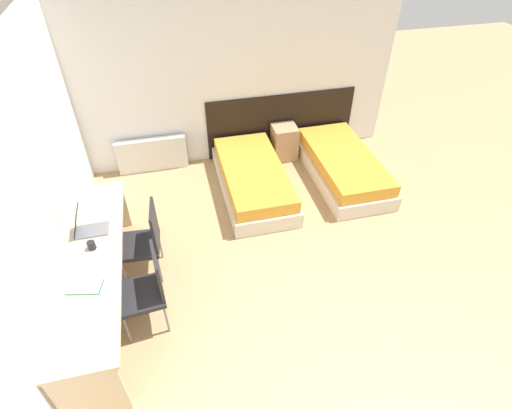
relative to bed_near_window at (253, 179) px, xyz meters
The scene contains 13 objects.
wall_back 1.56m from the bed_near_window, 100.57° to the left, with size 5.34×0.05×2.70m.
wall_left 2.91m from the bed_near_window, 153.35° to the right, with size 0.05×5.42×2.70m.
headboard_panel 1.26m from the bed_near_window, 54.57° to the left, with size 2.45×0.03×1.01m.
bed_near_window is the anchor object (origin of this frame).
bed_near_door 1.42m from the bed_near_window, ahead, with size 0.93×1.93×0.42m.
nightstand 1.06m from the bed_near_window, 47.69° to the left, with size 0.39×0.37×0.56m.
radiator 1.69m from the bed_near_window, 147.03° to the left, with size 1.08×0.12×0.55m.
desk 2.63m from the bed_near_window, 142.18° to the right, with size 0.61×2.51×0.73m.
chair_near_laptop 2.01m from the bed_near_window, 141.15° to the right, with size 0.48×0.48×0.97m.
chair_near_notebook 2.51m from the bed_near_window, 128.49° to the right, with size 0.49×0.49×0.97m.
laptop 2.49m from the bed_near_window, 150.22° to the right, with size 0.35×0.22×0.34m.
open_notebook 2.91m from the bed_near_window, 136.41° to the right, with size 0.35×0.25×0.02m.
mug 2.58m from the bed_near_window, 144.19° to the right, with size 0.08×0.08×0.09m.
Camera 1 is at (-0.89, -1.22, 3.70)m, focal length 28.00 mm.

